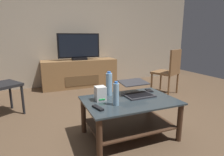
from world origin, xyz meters
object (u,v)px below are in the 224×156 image
at_px(television, 79,47).
at_px(dining_chair, 169,70).
at_px(water_bottle_near, 109,84).
at_px(soundbar_remote, 100,95).
at_px(router_box, 100,93).
at_px(coffee_table, 130,112).
at_px(laptop, 137,90).
at_px(tv_remote, 98,108).
at_px(cell_phone, 149,90).
at_px(media_cabinet, 80,73).
at_px(water_bottle_far, 116,94).

height_order(television, dining_chair, television).
xyz_separation_m(water_bottle_near, soundbar_remote, (-0.11, 0.02, -0.13)).
relative_size(television, router_box, 5.88).
height_order(coffee_table, router_box, router_box).
relative_size(coffee_table, laptop, 2.64).
bearing_deg(tv_remote, laptop, 8.72).
distance_m(coffee_table, cell_phone, 0.48).
bearing_deg(dining_chair, router_box, -149.70).
distance_m(television, router_box, 2.38).
bearing_deg(dining_chair, television, 140.18).
bearing_deg(cell_phone, router_box, -157.93).
relative_size(dining_chair, soundbar_remote, 5.69).
bearing_deg(router_box, coffee_table, -18.59).
distance_m(media_cabinet, soundbar_remote, 2.21).
xyz_separation_m(coffee_table, dining_chair, (1.50, 1.17, 0.20)).
bearing_deg(laptop, water_bottle_far, -149.10).
relative_size(laptop, cell_phone, 2.81).
xyz_separation_m(water_bottle_near, cell_phone, (0.56, -0.03, -0.13)).
relative_size(coffee_table, water_bottle_near, 3.55).
height_order(router_box, tv_remote, router_box).
bearing_deg(water_bottle_far, tv_remote, -172.33).
height_order(coffee_table, media_cabinet, media_cabinet).
bearing_deg(television, soundbar_remote, -96.39).
relative_size(dining_chair, router_box, 5.64).
xyz_separation_m(coffee_table, water_bottle_far, (-0.21, -0.09, 0.27)).
bearing_deg(coffee_table, cell_phone, 28.41).
relative_size(coffee_table, media_cabinet, 0.61).
xyz_separation_m(router_box, water_bottle_far, (0.10, -0.20, 0.04)).
bearing_deg(router_box, media_cabinet, 82.88).
bearing_deg(soundbar_remote, dining_chair, 30.09).
bearing_deg(television, router_box, -97.19).
distance_m(dining_chair, water_bottle_far, 2.13).
bearing_deg(cell_phone, water_bottle_far, -139.83).
height_order(dining_chair, soundbar_remote, dining_chair).
distance_m(dining_chair, router_box, 2.10).
height_order(dining_chair, router_box, dining_chair).
bearing_deg(water_bottle_far, laptop, 30.90).
height_order(dining_chair, tv_remote, dining_chair).
distance_m(television, laptop, 2.35).
height_order(television, tv_remote, television).
height_order(media_cabinet, dining_chair, dining_chair).
relative_size(dining_chair, water_bottle_near, 3.11).
distance_m(coffee_table, water_bottle_far, 0.35).
relative_size(media_cabinet, tv_remote, 10.60).
relative_size(coffee_table, television, 1.09).
bearing_deg(water_bottle_far, cell_phone, 26.84).
bearing_deg(television, coffee_table, -89.45).
distance_m(laptop, tv_remote, 0.64).
xyz_separation_m(laptop, router_box, (-0.48, -0.02, 0.02)).
height_order(media_cabinet, television, television).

